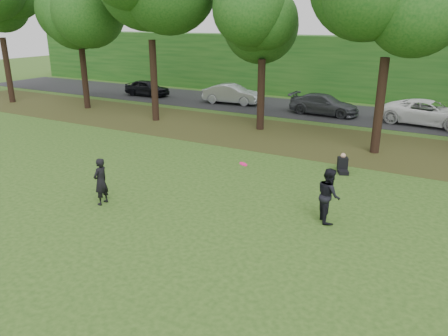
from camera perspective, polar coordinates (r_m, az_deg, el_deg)
name	(u,v)px	position (r m, az deg, el deg)	size (l,w,h in m)	color
ground	(159,235)	(13.76, -8.52, -8.64)	(120.00, 120.00, 0.00)	#274716
leaf_litter	(302,139)	(24.62, 10.20, 3.77)	(60.00, 7.00, 0.01)	#3C2B15
street	(341,113)	(32.10, 15.04, 6.95)	(70.00, 7.00, 0.02)	black
far_hedge	(364,69)	(37.51, 17.79, 12.22)	(70.00, 3.00, 5.00)	#154814
player_left	(101,181)	(16.07, -15.80, -1.70)	(0.62, 0.41, 1.71)	black
player_right	(329,195)	(14.55, 13.51, -3.46)	(0.88, 0.69, 1.82)	black
parked_cars	(347,105)	(31.09, 15.73, 7.89)	(38.44, 3.49, 1.52)	black
frisbee	(243,164)	(14.24, 2.55, 0.52)	(0.36, 0.38, 0.14)	#FD156F
seated_person	(343,165)	(19.57, 15.25, 0.36)	(0.68, 0.83, 0.83)	black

